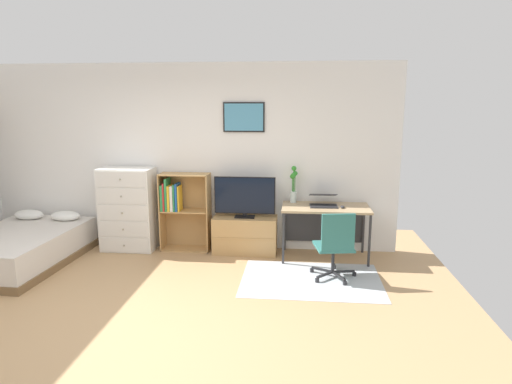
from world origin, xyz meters
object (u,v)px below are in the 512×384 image
Objects in this scene: bookshelf at (180,206)px; office_chair at (335,244)px; bed at (19,247)px; dresser at (128,209)px; computer_mouse at (342,207)px; tv_stand at (245,235)px; bamboo_vase at (294,185)px; television at (245,197)px; laptop at (323,201)px; desk at (325,214)px.

bookshelf reaches higher than office_chair.
bed is at bearing 168.31° from office_chair.
computer_mouse is (3.08, -0.17, 0.15)m from dresser.
bookshelf is 1.25× the size of tv_stand.
tv_stand is at bearing 15.90° from bed.
bamboo_vase is at bearing 156.80° from computer_mouse.
bookshelf is at bearing 176.59° from tv_stand.
tv_stand is 8.76× the size of computer_mouse.
bookshelf is at bearing 174.00° from computer_mouse.
television is 2.08× the size of laptop.
bed reaches higher than tv_stand.
bamboo_vase reaches higher than television.
bamboo_vase reaches higher than computer_mouse.
desk is 11.45× the size of computer_mouse.
laptop reaches higher than tv_stand.
laptop is 0.80× the size of bamboo_vase.
laptop reaches higher than computer_mouse.
desk is (1.13, -0.02, -0.22)m from television.
computer_mouse reaches higher than bed.
tv_stand is 1.06× the size of office_chair.
bed is 1.50m from dresser.
television is at bearing 179.18° from desk.
dresser is at bearing 179.76° from television.
bookshelf is 1.32× the size of office_chair.
tv_stand is at bearing 90.00° from television.
desk is 0.88m from office_chair.
tv_stand is at bearing 133.79° from office_chair.
dresser is 1.41× the size of office_chair.
bamboo_vase is at bearing 14.82° from bed.
dresser is 11.68× the size of computer_mouse.
television reaches higher than computer_mouse.
bookshelf is 2.18× the size of bamboo_vase.
laptop is at bearing 150.91° from computer_mouse.
dresser is (1.25, 0.74, 0.38)m from bed.
computer_mouse is (0.22, -0.15, 0.15)m from desk.
computer_mouse is at bearing -3.18° from dresser.
bed is at bearing -158.02° from bookshelf.
dresser is 2.83m from laptop.
computer_mouse is at bearing 69.23° from office_chair.
bamboo_vase is (3.66, 0.85, 0.77)m from bed.
dresser reaches higher than computer_mouse.
dresser reaches higher than laptop.
office_chair is 0.93m from laptop.
bamboo_vase reaches higher than dresser.
tv_stand is 1.74× the size of bamboo_vase.
bed is at bearing -172.53° from computer_mouse.
computer_mouse is at bearing -6.90° from television.
bamboo_vase is (0.68, 0.10, 0.73)m from tv_stand.
television is 0.73× the size of desk.
bamboo_vase reaches higher than tv_stand.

